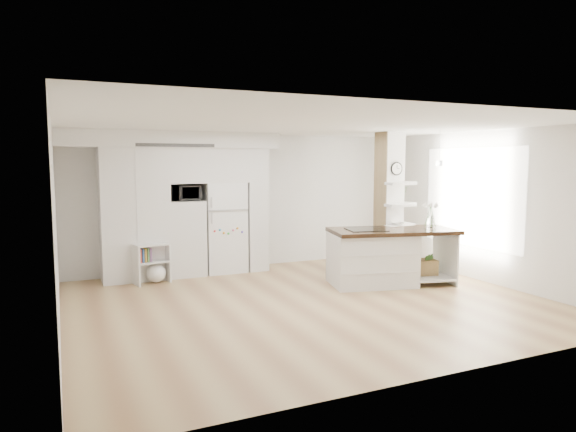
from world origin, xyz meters
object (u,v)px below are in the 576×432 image
refrigerator (224,227)px  bookshelf (153,266)px  kitchen_island (379,256)px  floor_plant_a (425,268)px

refrigerator → bookshelf: bearing=-163.9°
kitchen_island → floor_plant_a: 0.92m
refrigerator → kitchen_island: 3.06m
kitchen_island → bookshelf: size_ratio=3.30×
kitchen_island → floor_plant_a: bearing=-0.5°
bookshelf → floor_plant_a: bookshelf is taller
bookshelf → floor_plant_a: bearing=-37.0°
kitchen_island → floor_plant_a: kitchen_island is taller
refrigerator → floor_plant_a: bearing=-38.0°
floor_plant_a → bookshelf: bearing=156.4°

